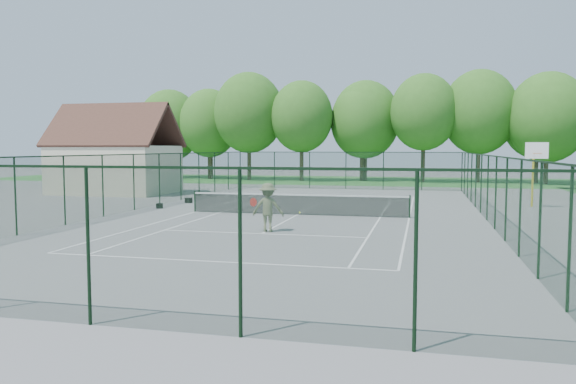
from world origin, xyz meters
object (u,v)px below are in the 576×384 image
Objects in this scene: sports_bag_a at (160,206)px; tennis_net at (297,203)px; tennis_player at (268,207)px; basketball_goal at (535,162)px.

tennis_net is at bearing -27.92° from sports_bag_a.
basketball_goal is at bearing 45.47° from tennis_player.
basketball_goal is 1.72× the size of tennis_player.
tennis_player reaches higher than tennis_net.
basketball_goal is 21.08m from sports_bag_a.
tennis_player is (8.18, -6.92, 0.83)m from sports_bag_a.
sports_bag_a is (-20.25, -5.35, -2.43)m from basketball_goal.
tennis_net is at bearing -151.96° from basketball_goal.
tennis_net is at bearing 90.92° from tennis_player.
sports_bag_a is at bearing 139.76° from tennis_player.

